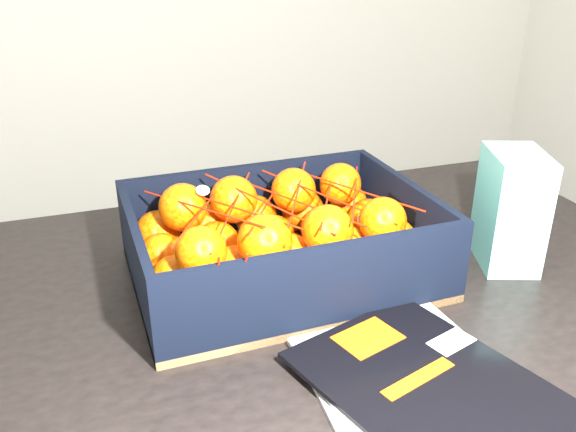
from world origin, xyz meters
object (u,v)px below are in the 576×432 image
object	(u,v)px
table	(305,350)
produce_crate	(281,253)
magazine_stack	(424,390)
retail_carton	(511,209)

from	to	relation	value
table	produce_crate	xyz separation A→B (m)	(-0.02, 0.06, 0.14)
table	produce_crate	bearing A→B (deg)	104.77
magazine_stack	table	bearing A→B (deg)	99.46
magazine_stack	produce_crate	xyz separation A→B (m)	(-0.06, 0.30, 0.03)
produce_crate	retail_carton	bearing A→B (deg)	-13.25
retail_carton	magazine_stack	bearing A→B (deg)	-120.05
produce_crate	magazine_stack	bearing A→B (deg)	-79.45
magazine_stack	produce_crate	size ratio (longest dim) A/B	0.77
table	magazine_stack	bearing A→B (deg)	-80.54
produce_crate	retail_carton	distance (m)	0.35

